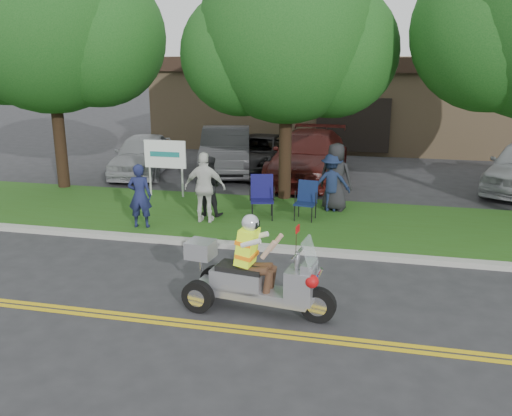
% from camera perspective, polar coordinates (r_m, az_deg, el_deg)
% --- Properties ---
extents(ground, '(120.00, 120.00, 0.00)m').
position_cam_1_polar(ground, '(9.37, -7.83, -10.41)').
color(ground, '#28282B').
rests_on(ground, ground).
extents(centerline_near, '(60.00, 0.10, 0.01)m').
position_cam_1_polar(centerline_near, '(8.89, -9.15, -11.96)').
color(centerline_near, gold).
rests_on(centerline_near, ground).
extents(centerline_far, '(60.00, 0.10, 0.01)m').
position_cam_1_polar(centerline_far, '(9.02, -8.77, -11.51)').
color(centerline_far, gold).
rests_on(centerline_far, ground).
extents(curb, '(60.00, 0.25, 0.12)m').
position_cam_1_polar(curb, '(12.02, -2.77, -3.90)').
color(curb, '#A8A89E').
rests_on(curb, ground).
extents(grass_verge, '(60.00, 4.00, 0.10)m').
position_cam_1_polar(grass_verge, '(14.00, -0.42, -1.01)').
color(grass_verge, '#285115').
rests_on(grass_verge, ground).
extents(commercial_building, '(18.00, 8.20, 4.00)m').
position_cam_1_polar(commercial_building, '(26.91, 10.70, 11.16)').
color(commercial_building, '#9E7F5B').
rests_on(commercial_building, ground).
extents(tree_left, '(6.62, 5.40, 7.78)m').
position_cam_1_polar(tree_left, '(17.66, -20.76, 17.29)').
color(tree_left, '#332114').
rests_on(tree_left, ground).
extents(tree_mid, '(5.88, 4.80, 7.05)m').
position_cam_1_polar(tree_mid, '(15.28, 3.48, 17.04)').
color(tree_mid, '#332114').
rests_on(tree_mid, ground).
extents(business_sign, '(1.25, 0.06, 1.75)m').
position_cam_1_polar(business_sign, '(15.88, -9.54, 5.28)').
color(business_sign, silver).
rests_on(business_sign, ground).
extents(trike_scooter, '(2.57, 0.94, 1.68)m').
position_cam_1_polar(trike_scooter, '(8.96, -0.38, -7.40)').
color(trike_scooter, black).
rests_on(trike_scooter, ground).
extents(lawn_chair_a, '(0.56, 0.58, 0.96)m').
position_cam_1_polar(lawn_chair_a, '(13.67, 5.34, 1.09)').
color(lawn_chair_a, black).
rests_on(lawn_chair_a, grass_verge).
extents(lawn_chair_b, '(0.69, 0.71, 1.09)m').
position_cam_1_polar(lawn_chair_b, '(13.72, 0.63, 1.51)').
color(lawn_chair_b, black).
rests_on(lawn_chair_b, grass_verge).
extents(spectator_adult_left, '(0.62, 0.47, 1.55)m').
position_cam_1_polar(spectator_adult_left, '(13.18, -12.14, 1.27)').
color(spectator_adult_left, '#191E46').
rests_on(spectator_adult_left, grass_verge).
extents(spectator_adult_mid, '(0.77, 0.61, 1.55)m').
position_cam_1_polar(spectator_adult_mid, '(13.90, -5.02, 2.34)').
color(spectator_adult_mid, black).
rests_on(spectator_adult_mid, grass_verge).
extents(spectator_adult_right, '(1.05, 0.51, 1.74)m').
position_cam_1_polar(spectator_adult_right, '(13.33, -5.39, 2.16)').
color(spectator_adult_right, silver).
rests_on(spectator_adult_right, grass_verge).
extents(spectator_chair_a, '(1.06, 0.69, 1.54)m').
position_cam_1_polar(spectator_chair_a, '(14.39, 7.95, 2.69)').
color(spectator_chair_a, '#15203C').
rests_on(spectator_chair_a, grass_verge).
extents(spectator_chair_b, '(1.00, 0.78, 1.80)m').
position_cam_1_polar(spectator_chair_b, '(14.44, 8.37, 3.26)').
color(spectator_chair_b, black).
rests_on(spectator_chair_b, grass_verge).
extents(parked_car_far_left, '(2.39, 4.42, 1.43)m').
position_cam_1_polar(parked_car_far_left, '(19.55, -11.84, 5.54)').
color(parked_car_far_left, '#999A9F').
rests_on(parked_car_far_left, ground).
extents(parked_car_left, '(2.78, 5.09, 1.59)m').
position_cam_1_polar(parked_car_left, '(19.54, -3.18, 6.09)').
color(parked_car_left, '#333336').
rests_on(parked_car_left, ground).
extents(parked_car_mid, '(2.78, 4.98, 1.32)m').
position_cam_1_polar(parked_car_mid, '(19.53, 0.34, 5.70)').
color(parked_car_mid, black).
rests_on(parked_car_mid, ground).
extents(parked_car_right, '(2.42, 5.59, 1.60)m').
position_cam_1_polar(parked_car_right, '(18.47, 5.57, 5.48)').
color(parked_car_right, '#481411').
rests_on(parked_car_right, ground).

